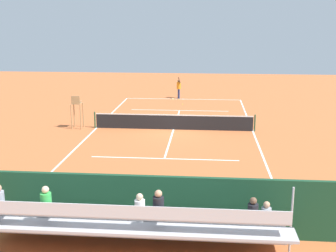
% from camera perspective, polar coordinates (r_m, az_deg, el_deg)
% --- Properties ---
extents(ground_plane, '(60.00, 60.00, 0.00)m').
position_cam_1_polar(ground_plane, '(28.04, 0.73, -0.46)').
color(ground_plane, '#BC6033').
extents(court_line_markings, '(10.10, 22.20, 0.01)m').
position_cam_1_polar(court_line_markings, '(28.07, 0.73, -0.43)').
color(court_line_markings, white).
rests_on(court_line_markings, ground).
extents(tennis_net, '(10.30, 0.10, 1.07)m').
position_cam_1_polar(tennis_net, '(27.92, 0.73, 0.54)').
color(tennis_net, black).
rests_on(tennis_net, ground).
extents(backdrop_wall, '(18.00, 0.16, 2.00)m').
position_cam_1_polar(backdrop_wall, '(14.50, -3.56, -10.13)').
color(backdrop_wall, '#194228').
rests_on(backdrop_wall, ground).
extents(bleacher_stand, '(9.06, 2.40, 2.48)m').
position_cam_1_polar(bleacher_stand, '(13.28, -4.27, -12.75)').
color(bleacher_stand, '#B2B2B7').
rests_on(bleacher_stand, ground).
extents(umpire_chair, '(0.67, 0.67, 2.14)m').
position_cam_1_polar(umpire_chair, '(28.68, -11.75, 2.27)').
color(umpire_chair, '#A88456').
rests_on(umpire_chair, ground).
extents(courtside_bench, '(1.80, 0.40, 0.93)m').
position_cam_1_polar(courtside_bench, '(15.21, 3.36, -10.78)').
color(courtside_bench, '#234C2D').
rests_on(courtside_bench, ground).
extents(equipment_bag, '(0.90, 0.36, 0.36)m').
position_cam_1_polar(equipment_bag, '(15.36, -2.59, -12.06)').
color(equipment_bag, '#334C8C').
rests_on(equipment_bag, ground).
extents(tennis_player, '(0.44, 0.56, 1.93)m').
position_cam_1_polar(tennis_player, '(38.97, 1.41, 5.07)').
color(tennis_player, navy).
rests_on(tennis_player, ground).
extents(tennis_racket, '(0.52, 0.51, 0.03)m').
position_cam_1_polar(tennis_racket, '(38.75, 0.64, 3.53)').
color(tennis_racket, black).
rests_on(tennis_racket, ground).
extents(tennis_ball_near, '(0.07, 0.07, 0.07)m').
position_cam_1_polar(tennis_ball_near, '(38.52, 1.44, 3.49)').
color(tennis_ball_near, '#CCDB33').
rests_on(tennis_ball_near, ground).
extents(tennis_ball_far, '(0.07, 0.07, 0.07)m').
position_cam_1_polar(tennis_ball_far, '(36.31, 1.91, 2.86)').
color(tennis_ball_far, '#CCDB33').
rests_on(tennis_ball_far, ground).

